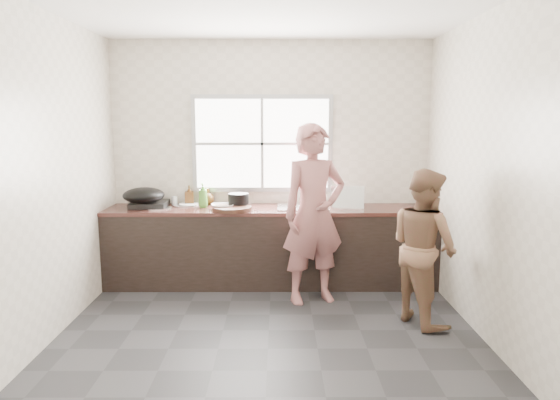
{
  "coord_description": "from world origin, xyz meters",
  "views": [
    {
      "loc": [
        0.09,
        -4.12,
        1.82
      ],
      "look_at": [
        0.1,
        0.65,
        1.05
      ],
      "focal_mm": 32.0,
      "sensor_mm": 36.0,
      "label": 1
    }
  ],
  "objects_px": {
    "person_side": "(424,246)",
    "bowl_crabs": "(346,204)",
    "black_pot": "(238,201)",
    "pot_lid_left": "(159,208)",
    "wok": "(144,195)",
    "bottle_brown_short": "(208,197)",
    "bowl_held": "(321,208)",
    "burner": "(149,204)",
    "pot_lid_right": "(185,205)",
    "plate_food": "(189,204)",
    "dish_rack": "(347,197)",
    "bowl_mince": "(222,207)",
    "woman": "(314,220)",
    "glass_jar": "(175,200)",
    "cutting_board": "(232,208)",
    "bottle_green": "(203,195)",
    "bottle_brown_tall": "(189,196)"
  },
  "relations": [
    {
      "from": "person_side",
      "to": "bowl_crabs",
      "type": "bearing_deg",
      "value": 0.98
    },
    {
      "from": "black_pot",
      "to": "pot_lid_left",
      "type": "bearing_deg",
      "value": -177.44
    },
    {
      "from": "person_side",
      "to": "wok",
      "type": "relative_size",
      "value": 3.13
    },
    {
      "from": "person_side",
      "to": "bottle_brown_short",
      "type": "xyz_separation_m",
      "value": [
        -2.11,
        1.31,
        0.24
      ]
    },
    {
      "from": "bowl_held",
      "to": "black_pot",
      "type": "bearing_deg",
      "value": 167.62
    },
    {
      "from": "pot_lid_left",
      "to": "wok",
      "type": "bearing_deg",
      "value": 172.07
    },
    {
      "from": "burner",
      "to": "pot_lid_right",
      "type": "relative_size",
      "value": 1.4
    },
    {
      "from": "bowl_held",
      "to": "wok",
      "type": "xyz_separation_m",
      "value": [
        -1.92,
        0.18,
        0.11
      ]
    },
    {
      "from": "plate_food",
      "to": "burner",
      "type": "relative_size",
      "value": 0.58
    },
    {
      "from": "black_pot",
      "to": "dish_rack",
      "type": "distance_m",
      "value": 1.19
    },
    {
      "from": "plate_food",
      "to": "pot_lid_left",
      "type": "height_order",
      "value": "plate_food"
    },
    {
      "from": "bowl_mince",
      "to": "black_pot",
      "type": "xyz_separation_m",
      "value": [
        0.17,
        0.09,
        0.05
      ]
    },
    {
      "from": "black_pot",
      "to": "wok",
      "type": "height_order",
      "value": "wok"
    },
    {
      "from": "woman",
      "to": "glass_jar",
      "type": "distance_m",
      "value": 1.73
    },
    {
      "from": "cutting_board",
      "to": "burner",
      "type": "distance_m",
      "value": 0.97
    },
    {
      "from": "dish_rack",
      "to": "bottle_green",
      "type": "bearing_deg",
      "value": -177.09
    },
    {
      "from": "burner",
      "to": "woman",
      "type": "bearing_deg",
      "value": -19.16
    },
    {
      "from": "bowl_held",
      "to": "burner",
      "type": "bearing_deg",
      "value": 171.55
    },
    {
      "from": "bottle_green",
      "to": "bottle_brown_tall",
      "type": "height_order",
      "value": "bottle_green"
    },
    {
      "from": "black_pot",
      "to": "pot_lid_right",
      "type": "xyz_separation_m",
      "value": [
        -0.61,
        0.16,
        -0.07
      ]
    },
    {
      "from": "person_side",
      "to": "glass_jar",
      "type": "relative_size",
      "value": 15.06
    },
    {
      "from": "bottle_brown_tall",
      "to": "bowl_mince",
      "type": "bearing_deg",
      "value": -38.79
    },
    {
      "from": "bowl_mince",
      "to": "glass_jar",
      "type": "bearing_deg",
      "value": 150.33
    },
    {
      "from": "bowl_crabs",
      "to": "bottle_brown_tall",
      "type": "bearing_deg",
      "value": 175.68
    },
    {
      "from": "person_side",
      "to": "pot_lid_right",
      "type": "bearing_deg",
      "value": 38.93
    },
    {
      "from": "plate_food",
      "to": "pot_lid_left",
      "type": "relative_size",
      "value": 0.86
    },
    {
      "from": "person_side",
      "to": "bottle_brown_tall",
      "type": "relative_size",
      "value": 6.96
    },
    {
      "from": "person_side",
      "to": "bottle_green",
      "type": "height_order",
      "value": "person_side"
    },
    {
      "from": "black_pot",
      "to": "bottle_green",
      "type": "xyz_separation_m",
      "value": [
        -0.4,
        0.05,
        0.06
      ]
    },
    {
      "from": "plate_food",
      "to": "bottle_green",
      "type": "relative_size",
      "value": 0.84
    },
    {
      "from": "woman",
      "to": "black_pot",
      "type": "bearing_deg",
      "value": 126.62
    },
    {
      "from": "cutting_board",
      "to": "black_pot",
      "type": "height_order",
      "value": "black_pot"
    },
    {
      "from": "bottle_green",
      "to": "pot_lid_right",
      "type": "height_order",
      "value": "bottle_green"
    },
    {
      "from": "wok",
      "to": "pot_lid_left",
      "type": "distance_m",
      "value": 0.22
    },
    {
      "from": "bottle_brown_short",
      "to": "pot_lid_left",
      "type": "bearing_deg",
      "value": -149.97
    },
    {
      "from": "glass_jar",
      "to": "pot_lid_left",
      "type": "height_order",
      "value": "glass_jar"
    },
    {
      "from": "pot_lid_left",
      "to": "plate_food",
      "type": "bearing_deg",
      "value": 37.22
    },
    {
      "from": "bottle_green",
      "to": "plate_food",
      "type": "bearing_deg",
      "value": 142.32
    },
    {
      "from": "woman",
      "to": "bowl_held",
      "type": "xyz_separation_m",
      "value": [
        0.1,
        0.34,
        0.06
      ]
    },
    {
      "from": "plate_food",
      "to": "bottle_brown_tall",
      "type": "relative_size",
      "value": 1.14
    },
    {
      "from": "plate_food",
      "to": "person_side",
      "type": "bearing_deg",
      "value": -28.36
    },
    {
      "from": "bottle_brown_short",
      "to": "burner",
      "type": "xyz_separation_m",
      "value": [
        -0.63,
        -0.16,
        -0.05
      ]
    },
    {
      "from": "woman",
      "to": "bottle_brown_short",
      "type": "relative_size",
      "value": 9.89
    },
    {
      "from": "woman",
      "to": "burner",
      "type": "relative_size",
      "value": 4.24
    },
    {
      "from": "person_side",
      "to": "bowl_crabs",
      "type": "distance_m",
      "value": 1.31
    },
    {
      "from": "cutting_board",
      "to": "pot_lid_left",
      "type": "height_order",
      "value": "cutting_board"
    },
    {
      "from": "bottle_brown_tall",
      "to": "dish_rack",
      "type": "height_order",
      "value": "dish_rack"
    },
    {
      "from": "wok",
      "to": "bowl_crabs",
      "type": "bearing_deg",
      "value": 3.21
    },
    {
      "from": "cutting_board",
      "to": "bowl_crabs",
      "type": "height_order",
      "value": "bowl_crabs"
    },
    {
      "from": "bowl_held",
      "to": "bottle_brown_tall",
      "type": "height_order",
      "value": "bottle_brown_tall"
    }
  ]
}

